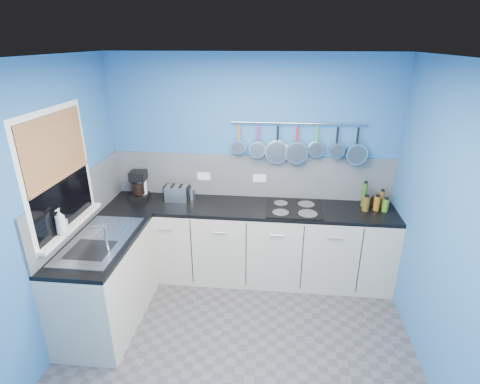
% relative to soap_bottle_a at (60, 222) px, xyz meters
% --- Properties ---
extents(floor, '(3.20, 3.00, 0.02)m').
position_rel_soap_bottle_a_xyz_m(floor, '(1.53, -0.13, -1.18)').
color(floor, '#47474C').
rests_on(floor, ground).
extents(ceiling, '(3.20, 3.00, 0.02)m').
position_rel_soap_bottle_a_xyz_m(ceiling, '(1.53, -0.13, 1.34)').
color(ceiling, white).
rests_on(ceiling, ground).
extents(wall_back, '(3.20, 0.02, 2.50)m').
position_rel_soap_bottle_a_xyz_m(wall_back, '(1.53, 1.38, 0.08)').
color(wall_back, '#2D68AB').
rests_on(wall_back, ground).
extents(wall_left, '(0.02, 3.00, 2.50)m').
position_rel_soap_bottle_a_xyz_m(wall_left, '(-0.08, -0.13, 0.08)').
color(wall_left, '#2D68AB').
rests_on(wall_left, ground).
extents(wall_right, '(0.02, 3.00, 2.50)m').
position_rel_soap_bottle_a_xyz_m(wall_right, '(3.14, -0.13, 0.08)').
color(wall_right, '#2D68AB').
rests_on(wall_right, ground).
extents(backsplash_back, '(3.20, 0.02, 0.50)m').
position_rel_soap_bottle_a_xyz_m(backsplash_back, '(1.53, 1.36, -0.02)').
color(backsplash_back, gray).
rests_on(backsplash_back, wall_back).
extents(backsplash_left, '(0.02, 1.80, 0.50)m').
position_rel_soap_bottle_a_xyz_m(backsplash_left, '(-0.06, 0.47, -0.02)').
color(backsplash_left, gray).
rests_on(backsplash_left, wall_left).
extents(cabinet_run_back, '(3.20, 0.60, 0.86)m').
position_rel_soap_bottle_a_xyz_m(cabinet_run_back, '(1.53, 1.07, -0.74)').
color(cabinet_run_back, '#BCB1A0').
rests_on(cabinet_run_back, ground).
extents(worktop_back, '(3.20, 0.60, 0.04)m').
position_rel_soap_bottle_a_xyz_m(worktop_back, '(1.53, 1.07, -0.29)').
color(worktop_back, black).
rests_on(worktop_back, cabinet_run_back).
extents(cabinet_run_left, '(0.60, 1.20, 0.86)m').
position_rel_soap_bottle_a_xyz_m(cabinet_run_left, '(0.23, 0.17, -0.74)').
color(cabinet_run_left, '#BCB1A0').
rests_on(cabinet_run_left, ground).
extents(worktop_left, '(0.60, 1.20, 0.04)m').
position_rel_soap_bottle_a_xyz_m(worktop_left, '(0.23, 0.17, -0.29)').
color(worktop_left, black).
rests_on(worktop_left, cabinet_run_left).
extents(window_frame, '(0.01, 1.00, 1.10)m').
position_rel_soap_bottle_a_xyz_m(window_frame, '(-0.05, 0.17, 0.38)').
color(window_frame, white).
rests_on(window_frame, wall_left).
extents(window_glass, '(0.01, 0.90, 1.00)m').
position_rel_soap_bottle_a_xyz_m(window_glass, '(-0.04, 0.17, 0.38)').
color(window_glass, black).
rests_on(window_glass, wall_left).
extents(bamboo_blind, '(0.01, 0.90, 0.55)m').
position_rel_soap_bottle_a_xyz_m(bamboo_blind, '(-0.03, 0.17, 0.61)').
color(bamboo_blind, '#9D5E34').
rests_on(bamboo_blind, wall_left).
extents(window_sill, '(0.10, 0.98, 0.03)m').
position_rel_soap_bottle_a_xyz_m(window_sill, '(-0.02, 0.17, -0.13)').
color(window_sill, white).
rests_on(window_sill, wall_left).
extents(sink_unit, '(0.50, 0.95, 0.01)m').
position_rel_soap_bottle_a_xyz_m(sink_unit, '(0.23, 0.17, -0.27)').
color(sink_unit, silver).
rests_on(sink_unit, worktop_left).
extents(mixer_tap, '(0.12, 0.08, 0.26)m').
position_rel_soap_bottle_a_xyz_m(mixer_tap, '(0.39, -0.01, -0.14)').
color(mixer_tap, silver).
rests_on(mixer_tap, worktop_left).
extents(socket_left, '(0.15, 0.01, 0.09)m').
position_rel_soap_bottle_a_xyz_m(socket_left, '(0.98, 1.35, -0.04)').
color(socket_left, white).
rests_on(socket_left, backsplash_back).
extents(socket_right, '(0.15, 0.01, 0.09)m').
position_rel_soap_bottle_a_xyz_m(socket_right, '(1.63, 1.35, -0.04)').
color(socket_right, white).
rests_on(socket_right, backsplash_back).
extents(pot_rail, '(1.45, 0.02, 0.02)m').
position_rel_soap_bottle_a_xyz_m(pot_rail, '(2.03, 1.32, 0.61)').
color(pot_rail, silver).
rests_on(pot_rail, wall_back).
extents(soap_bottle_a, '(0.09, 0.10, 0.24)m').
position_rel_soap_bottle_a_xyz_m(soap_bottle_a, '(0.00, 0.00, 0.00)').
color(soap_bottle_a, white).
rests_on(soap_bottle_a, window_sill).
extents(soap_bottle_b, '(0.10, 0.10, 0.17)m').
position_rel_soap_bottle_a_xyz_m(soap_bottle_b, '(0.00, 0.02, -0.03)').
color(soap_bottle_b, white).
rests_on(soap_bottle_b, window_sill).
extents(paper_towel, '(0.12, 0.12, 0.28)m').
position_rel_soap_bottle_a_xyz_m(paper_towel, '(0.28, 1.17, -0.13)').
color(paper_towel, white).
rests_on(paper_towel, worktop_back).
extents(coffee_maker, '(0.20, 0.22, 0.33)m').
position_rel_soap_bottle_a_xyz_m(coffee_maker, '(0.26, 1.14, -0.10)').
color(coffee_maker, black).
rests_on(coffee_maker, worktop_back).
extents(toaster, '(0.27, 0.17, 0.17)m').
position_rel_soap_bottle_a_xyz_m(toaster, '(0.70, 1.15, -0.18)').
color(toaster, silver).
rests_on(toaster, worktop_back).
extents(canister, '(0.09, 0.09, 0.12)m').
position_rel_soap_bottle_a_xyz_m(canister, '(0.85, 1.21, -0.21)').
color(canister, silver).
rests_on(canister, worktop_back).
extents(hob, '(0.59, 0.52, 0.01)m').
position_rel_soap_bottle_a_xyz_m(hob, '(2.03, 1.04, -0.26)').
color(hob, black).
rests_on(hob, worktop_back).
extents(pan_0, '(0.16, 0.07, 0.35)m').
position_rel_soap_bottle_a_xyz_m(pan_0, '(1.40, 1.31, 0.44)').
color(pan_0, silver).
rests_on(pan_0, pot_rail).
extents(pan_1, '(0.18, 0.10, 0.37)m').
position_rel_soap_bottle_a_xyz_m(pan_1, '(1.61, 1.31, 0.42)').
color(pan_1, silver).
rests_on(pan_1, pot_rail).
extents(pan_2, '(0.26, 0.05, 0.45)m').
position_rel_soap_bottle_a_xyz_m(pan_2, '(1.82, 1.31, 0.39)').
color(pan_2, silver).
rests_on(pan_2, pot_rail).
extents(pan_3, '(0.25, 0.08, 0.44)m').
position_rel_soap_bottle_a_xyz_m(pan_3, '(2.03, 1.31, 0.39)').
color(pan_3, silver).
rests_on(pan_3, pot_rail).
extents(pan_4, '(0.17, 0.07, 0.36)m').
position_rel_soap_bottle_a_xyz_m(pan_4, '(2.24, 1.31, 0.43)').
color(pan_4, silver).
rests_on(pan_4, pot_rail).
extents(pan_5, '(0.16, 0.11, 0.35)m').
position_rel_soap_bottle_a_xyz_m(pan_5, '(2.45, 1.31, 0.44)').
color(pan_5, silver).
rests_on(pan_5, pot_rail).
extents(pan_6, '(0.23, 0.11, 0.42)m').
position_rel_soap_bottle_a_xyz_m(pan_6, '(2.67, 1.31, 0.40)').
color(pan_6, silver).
rests_on(pan_6, pot_rail).
extents(condiment_0, '(0.05, 0.05, 0.19)m').
position_rel_soap_bottle_a_xyz_m(condiment_0, '(2.97, 1.19, -0.17)').
color(condiment_0, brown).
rests_on(condiment_0, worktop_back).
extents(condiment_1, '(0.07, 0.07, 0.11)m').
position_rel_soap_bottle_a_xyz_m(condiment_1, '(2.89, 1.19, -0.21)').
color(condiment_1, black).
rests_on(condiment_1, worktop_back).
extents(condiment_2, '(0.05, 0.05, 0.27)m').
position_rel_soap_bottle_a_xyz_m(condiment_2, '(2.79, 1.20, -0.13)').
color(condiment_2, '#265919').
rests_on(condiment_2, worktop_back).
extents(condiment_3, '(0.07, 0.07, 0.14)m').
position_rel_soap_bottle_a_xyz_m(condiment_3, '(2.99, 1.09, -0.20)').
color(condiment_3, '#3F721E').
rests_on(condiment_3, worktop_back).
extents(condiment_4, '(0.07, 0.07, 0.16)m').
position_rel_soap_bottle_a_xyz_m(condiment_4, '(2.91, 1.11, -0.19)').
color(condiment_4, '#8C5914').
rests_on(condiment_4, worktop_back).
extents(condiment_5, '(0.07, 0.07, 0.16)m').
position_rel_soap_bottle_a_xyz_m(condiment_5, '(2.79, 1.09, -0.19)').
color(condiment_5, brown).
rests_on(condiment_5, worktop_back).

